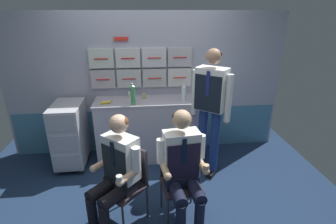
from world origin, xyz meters
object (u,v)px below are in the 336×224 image
(folding_chair_left, at_px, (128,177))
(folding_chair_right, at_px, (179,172))
(service_trolley, at_px, (70,133))
(crew_member_standing, at_px, (211,103))
(snack_banana, at_px, (106,102))
(water_bottle_tall, at_px, (184,93))
(crew_member_right, at_px, (183,166))
(paper_cup_blue, at_px, (144,96))
(crew_member_left, at_px, (116,170))

(folding_chair_left, xyz_separation_m, folding_chair_right, (0.54, 0.02, 0.00))
(service_trolley, xyz_separation_m, crew_member_standing, (1.92, -0.40, 0.54))
(crew_member_standing, height_order, snack_banana, crew_member_standing)
(water_bottle_tall, bearing_deg, service_trolley, -179.00)
(crew_member_right, bearing_deg, paper_cup_blue, 103.67)
(service_trolley, height_order, folding_chair_right, service_trolley)
(crew_member_standing, bearing_deg, crew_member_left, -143.60)
(snack_banana, bearing_deg, crew_member_left, -80.09)
(crew_member_right, relative_size, paper_cup_blue, 18.53)
(crew_member_left, height_order, paper_cup_blue, crew_member_left)
(service_trolley, xyz_separation_m, crew_member_right, (1.43, -1.27, 0.19))
(paper_cup_blue, bearing_deg, water_bottle_tall, -14.87)
(folding_chair_left, distance_m, crew_member_right, 0.61)
(service_trolley, height_order, paper_cup_blue, paper_cup_blue)
(folding_chair_right, bearing_deg, water_bottle_tall, 78.66)
(crew_member_standing, bearing_deg, crew_member_right, -119.22)
(folding_chair_right, height_order, water_bottle_tall, water_bottle_tall)
(folding_chair_left, bearing_deg, crew_member_standing, 34.95)
(service_trolley, bearing_deg, folding_chair_right, -38.35)
(folding_chair_left, distance_m, crew_member_standing, 1.39)
(service_trolley, xyz_separation_m, folding_chair_left, (0.87, -1.13, 0.01))
(service_trolley, relative_size, crew_member_standing, 0.55)
(crew_member_left, bearing_deg, folding_chair_right, 11.86)
(crew_member_left, relative_size, snack_banana, 7.20)
(folding_chair_left, relative_size, folding_chair_right, 1.00)
(crew_member_right, height_order, snack_banana, crew_member_right)
(service_trolley, bearing_deg, snack_banana, -0.41)
(service_trolley, bearing_deg, folding_chair_left, -52.51)
(crew_member_right, xyz_separation_m, crew_member_standing, (0.49, 0.88, 0.35))
(crew_member_right, height_order, paper_cup_blue, crew_member_right)
(service_trolley, xyz_separation_m, snack_banana, (0.54, -0.00, 0.45))
(crew_member_left, xyz_separation_m, paper_cup_blue, (0.31, 1.43, 0.29))
(crew_member_left, relative_size, paper_cup_blue, 18.18)
(folding_chair_right, bearing_deg, folding_chair_left, -178.22)
(paper_cup_blue, bearing_deg, crew_member_standing, -34.43)
(crew_member_left, bearing_deg, paper_cup_blue, 77.60)
(crew_member_left, relative_size, water_bottle_tall, 5.03)
(folding_chair_left, relative_size, crew_member_right, 0.66)
(folding_chair_left, relative_size, snack_banana, 4.83)
(service_trolley, bearing_deg, paper_cup_blue, 9.42)
(folding_chair_right, height_order, crew_member_right, crew_member_right)
(service_trolley, height_order, folding_chair_left, service_trolley)
(snack_banana, bearing_deg, crew_member_right, -55.09)
(service_trolley, distance_m, folding_chair_left, 1.43)
(folding_chair_left, height_order, water_bottle_tall, water_bottle_tall)
(crew_member_right, xyz_separation_m, snack_banana, (-0.89, 1.27, 0.26))
(crew_member_left, distance_m, crew_member_right, 0.67)
(crew_member_standing, bearing_deg, water_bottle_tall, 123.07)
(crew_member_standing, distance_m, snack_banana, 1.43)
(service_trolley, distance_m, crew_member_standing, 2.03)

